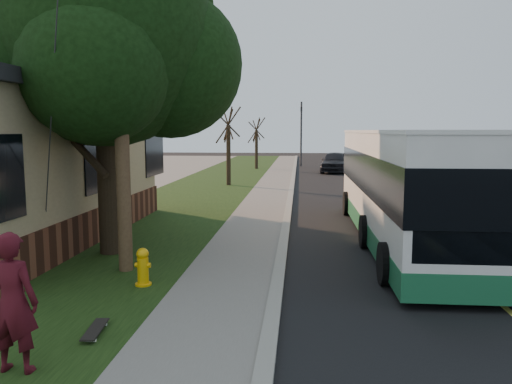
# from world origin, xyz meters

# --- Properties ---
(ground) EXTENTS (120.00, 120.00, 0.00)m
(ground) POSITION_xyz_m (0.00, 0.00, 0.00)
(ground) COLOR black
(ground) RESTS_ON ground
(road) EXTENTS (8.00, 80.00, 0.01)m
(road) POSITION_xyz_m (4.00, 10.00, 0.01)
(road) COLOR black
(road) RESTS_ON ground
(curb) EXTENTS (0.25, 80.00, 0.12)m
(curb) POSITION_xyz_m (0.00, 10.00, 0.06)
(curb) COLOR gray
(curb) RESTS_ON ground
(sidewalk) EXTENTS (2.00, 80.00, 0.08)m
(sidewalk) POSITION_xyz_m (-1.00, 10.00, 0.04)
(sidewalk) COLOR slate
(sidewalk) RESTS_ON ground
(grass_verge) EXTENTS (5.00, 80.00, 0.07)m
(grass_verge) POSITION_xyz_m (-4.50, 10.00, 0.04)
(grass_verge) COLOR black
(grass_verge) RESTS_ON ground
(fire_hydrant) EXTENTS (0.32, 0.32, 0.74)m
(fire_hydrant) POSITION_xyz_m (-2.60, 0.00, 0.43)
(fire_hydrant) COLOR #EEAE0C
(fire_hydrant) RESTS_ON grass_verge
(utility_pole) EXTENTS (2.86, 3.21, 9.07)m
(utility_pole) POSITION_xyz_m (-3.31, 0.99, 4.63)
(utility_pole) COLOR #473321
(utility_pole) RESTS_ON ground
(leafy_tree) EXTENTS (6.30, 6.00, 7.80)m
(leafy_tree) POSITION_xyz_m (-4.17, 2.65, 5.17)
(leafy_tree) COLOR black
(leafy_tree) RESTS_ON grass_verge
(bare_tree_near) EXTENTS (1.38, 1.21, 4.31)m
(bare_tree_near) POSITION_xyz_m (-3.50, 18.00, 2.15)
(bare_tree_near) COLOR black
(bare_tree_near) RESTS_ON grass_verge
(bare_tree_far) EXTENTS (1.38, 1.21, 4.03)m
(bare_tree_far) POSITION_xyz_m (-3.00, 30.00, 2.00)
(bare_tree_far) COLOR black
(bare_tree_far) RESTS_ON grass_verge
(traffic_signal) EXTENTS (0.18, 0.22, 5.50)m
(traffic_signal) POSITION_xyz_m (0.50, 34.00, 3.16)
(traffic_signal) COLOR #2D2D30
(traffic_signal) RESTS_ON ground
(transit_bus) EXTENTS (2.62, 11.37, 3.08)m
(transit_bus) POSITION_xyz_m (3.33, 4.78, 1.64)
(transit_bus) COLOR silver
(transit_bus) RESTS_ON ground
(skateboarder) EXTENTS (0.66, 0.44, 1.78)m
(skateboarder) POSITION_xyz_m (-3.09, -3.56, 0.96)
(skateboarder) COLOR #430D16
(skateboarder) RESTS_ON grass_verge
(skateboard_main) EXTENTS (0.31, 0.86, 0.08)m
(skateboard_main) POSITION_xyz_m (-2.58, -2.34, 0.13)
(skateboard_main) COLOR black
(skateboard_main) RESTS_ON grass_verge
(dumpster) EXTENTS (1.76, 1.62, 1.25)m
(dumpster) POSITION_xyz_m (-8.42, 9.56, 0.67)
(dumpster) COLOR black
(dumpster) RESTS_ON building_lot
(distant_car) EXTENTS (2.43, 4.77, 1.56)m
(distant_car) POSITION_xyz_m (2.95, 27.76, 0.78)
(distant_car) COLOR black
(distant_car) RESTS_ON ground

